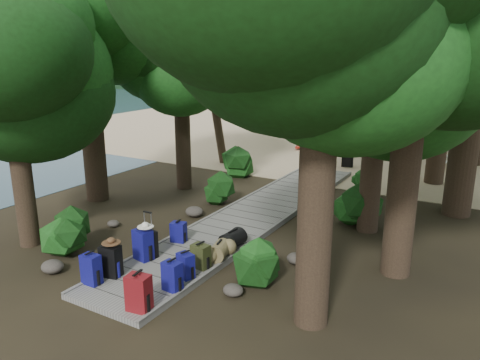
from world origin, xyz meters
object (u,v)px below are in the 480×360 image
Objects in this scene: backpack_left_c at (143,243)px; duffel_right_khaki at (220,251)px; backpack_left_d at (179,231)px; kayak at (300,145)px; backpack_right_b at (172,275)px; duffel_right_black at (233,239)px; lone_suitcase_on_sand at (348,158)px; backpack_left_b at (111,259)px; backpack_left_a at (91,268)px; suitcase_on_boardwalk at (149,243)px; backpack_right_d at (201,255)px; backpack_right_a at (139,291)px; backpack_right_c at (186,264)px; sun_lounger at (438,160)px.

backpack_left_c is 1.73m from duffel_right_khaki.
backpack_left_d is 12.78m from kayak.
duffel_right_black is at bearing 96.23° from backpack_right_b.
backpack_right_b is 0.90× the size of lone_suitcase_on_sand.
backpack_left_b is 1.16× the size of duffel_right_black.
backpack_right_b is at bearing -3.79° from backpack_left_b.
backpack_left_a is 2.80m from duffel_right_khaki.
suitcase_on_boardwalk is (-0.04, -1.03, 0.04)m from backpack_left_d.
backpack_right_b is (1.39, -2.01, 0.05)m from backpack_left_d.
backpack_left_c reaches higher than backpack_right_d.
backpack_right_d is 0.60m from duffel_right_khaki.
backpack_right_a is at bearing -89.11° from backpack_right_b.
backpack_right_b is at bearing -83.99° from kayak.
backpack_right_d is at bearing -102.57° from lone_suitcase_on_sand.
backpack_left_c is 1.39m from backpack_right_d.
backpack_right_a reaches higher than lone_suitcase_on_sand.
kayak is at bearing 97.10° from backpack_left_a.
backpack_left_c is 1.41× the size of backpack_left_d.
suitcase_on_boardwalk is 13.79m from kayak.
backpack_right_a is (1.51, -0.27, 0.03)m from backpack_left_a.
backpack_right_b reaches higher than duffel_right_black.
backpack_left_b is 2.39m from duffel_right_khaki.
lone_suitcase_on_sand is at bearing -46.18° from kayak.
backpack_right_c reaches higher than duffel_right_black.
backpack_right_c is at bearing -83.67° from duffel_right_black.
backpack_right_a is 1.15× the size of backpack_right_b.
duffel_right_khaki is 1.62m from suitcase_on_boardwalk.
suitcase_on_boardwalk is at bearing -126.75° from duffel_right_black.
backpack_left_b is at bearing -105.13° from backpack_left_d.
duffel_right_black is (1.33, 0.39, -0.07)m from backpack_left_d.
backpack_right_a is 1.04× the size of lone_suitcase_on_sand.
backpack_left_a reaches higher than sun_lounger.
duffel_right_khaki is at bearing -76.56° from duffel_right_black.
suitcase_on_boardwalk reaches higher than backpack_left_d.
backpack_right_a is 2.58m from duffel_right_khaki.
duffel_right_khaki is (1.59, 2.30, -0.15)m from backpack_left_a.
backpack_right_a reaches higher than kayak.
backpack_left_b is 1.59m from backpack_right_a.
backpack_right_d is 0.80× the size of lone_suitcase_on_sand.
lone_suitcase_on_sand reaches higher than backpack_right_d.
backpack_left_c is (0.12, 1.41, 0.04)m from backpack_left_a.
duffel_right_khaki reaches higher than kayak.
backpack_right_c is 13.70m from sun_lounger.
backpack_right_d is at bearing 108.56° from backpack_right_c.
backpack_left_d is at bearing 77.36° from backpack_left_b.
sun_lounger is (4.33, 13.13, -0.20)m from backpack_left_c.
backpack_left_b is at bearing 77.88° from backpack_left_a.
duffel_right_black is 9.65m from lone_suitcase_on_sand.
lone_suitcase_on_sand is at bearing 96.45° from backpack_right_b.
backpack_right_a is (1.39, -1.68, -0.01)m from backpack_left_c.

